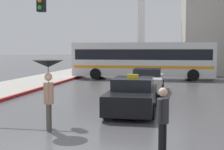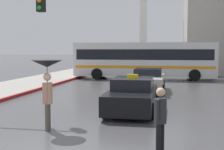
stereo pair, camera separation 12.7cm
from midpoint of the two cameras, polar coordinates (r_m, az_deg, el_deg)
name	(u,v)px [view 2 (the right image)]	position (r m, az deg, el deg)	size (l,w,h in m)	color
taxi	(133,96)	(12.83, 4.06, -3.80)	(1.91, 4.41, 1.52)	black
sedan_red	(148,81)	(18.87, 6.82, -1.08)	(1.91, 4.47, 1.39)	#B7B2AD
city_bus	(144,59)	(27.14, 5.99, 2.95)	(12.00, 2.77, 3.13)	silver
pedestrian_with_umbrella	(47,76)	(9.84, -11.41, -0.11)	(0.97, 0.97, 2.20)	#4C473D
pedestrian_man	(160,115)	(7.65, 9.31, -7.30)	(0.38, 0.44, 1.61)	black
monument_cross	(143,7)	(44.06, 5.86, 12.20)	(6.48, 0.90, 14.74)	white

